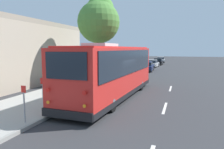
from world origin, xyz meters
The scene contains 15 objects.
ground_plane centered at (0.00, 0.00, 0.00)m, with size 160.00×160.00×0.00m, color #333335.
sidewalk_slab centered at (0.00, 3.96, 0.07)m, with size 80.00×4.24×0.15m, color #A3A099.
curb_strip centered at (0.00, 1.77, 0.07)m, with size 80.00×0.14×0.15m, color gray.
shuttle_bus centered at (0.57, 0.24, 1.84)m, with size 11.18×3.06×3.45m.
parked_sedan_gray centered at (11.43, 0.56, 0.62)m, with size 4.63×2.04×1.33m.
parked_sedan_navy centered at (18.08, 0.78, 0.62)m, with size 4.69×1.94×1.33m.
parked_sedan_silver centered at (24.85, 0.85, 0.58)m, with size 4.22×1.94×1.27m.
parked_sedan_black centered at (31.14, 0.53, 0.58)m, with size 4.19×1.76×1.26m.
parked_sedan_white centered at (38.55, 0.73, 0.58)m, with size 4.64×2.11×1.26m.
street_tree centered at (6.00, 3.28, 5.74)m, with size 3.78×3.78×7.83m.
sign_post_near centered at (-5.53, 2.10, 0.94)m, with size 0.06×0.22×1.53m.
sign_post_far centered at (-4.25, 2.10, 1.01)m, with size 0.06×0.22×1.68m.
fire_hydrant centered at (8.97, 2.20, 0.55)m, with size 0.22×0.22×0.81m.
lane_stripe_mid centered at (-0.95, -3.16, 0.00)m, with size 2.40×0.14×0.01m, color silver.
lane_stripe_ahead centered at (5.05, -3.16, 0.00)m, with size 2.40×0.14×0.01m, color silver.
Camera 1 is at (-12.68, -3.95, 3.16)m, focal length 35.00 mm.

